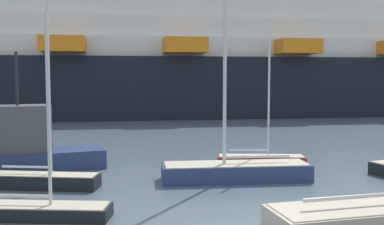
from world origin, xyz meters
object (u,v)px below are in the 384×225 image
Objects in this scene: sailboat_5 at (40,208)px; sailboat_0 at (43,177)px; sailboat_6 at (236,169)px; fishing_boat_1 at (23,147)px; cruise_ship at (70,63)px; sailboat_4 at (261,159)px; sailboat_1 at (377,212)px.

sailboat_0 is at bearing 109.88° from sailboat_5.
sailboat_5 is (1.00, -4.57, -0.14)m from sailboat_0.
sailboat_6 reaches higher than fishing_boat_1.
cruise_ship is (-14.95, 38.66, 6.13)m from sailboat_6.
fishing_boat_1 is (-13.14, 0.01, 0.87)m from sailboat_4.
fishing_boat_1 is (-1.99, 4.07, 0.79)m from sailboat_0.
sailboat_6 is (8.13, 5.38, 0.22)m from sailboat_5.
sailboat_6 is (9.12, 0.81, 0.08)m from sailboat_0.
cruise_ship reaches higher than fishing_boat_1.
fishing_boat_1 is 0.06× the size of cruise_ship.
sailboat_5 is (-11.67, 2.02, -0.19)m from sailboat_1.
cruise_ship is (-16.98, 35.41, 6.29)m from sailboat_4.
sailboat_4 reaches higher than fishing_boat_1.
cruise_ship is at bearing 108.41° from sailboat_0.
sailboat_5 is (-10.15, -8.64, -0.06)m from sailboat_4.
fishing_boat_1 is at bearing -88.38° from cruise_ship.
cruise_ship is (-5.83, 39.47, 6.21)m from sailboat_0.
sailboat_1 is 1.56× the size of sailboat_5.
fishing_boat_1 is 36.02m from cruise_ship.
sailboat_6 is 0.09× the size of cruise_ship.
sailboat_6 reaches higher than sailboat_4.
sailboat_0 is 0.86× the size of sailboat_6.
sailboat_0 is 0.08× the size of cruise_ship.
cruise_ship reaches higher than sailboat_0.
sailboat_4 is 0.06× the size of cruise_ship.
sailboat_1 is 50.02m from cruise_ship.
sailboat_0 is 0.89× the size of sailboat_1.
sailboat_6 is at bearing 15.08° from sailboat_0.
sailboat_1 is at bearing -17.50° from sailboat_0.
sailboat_0 is 4.68m from sailboat_5.
cruise_ship is (-6.83, 44.04, 6.35)m from sailboat_5.
sailboat_5 is 0.62× the size of sailboat_6.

